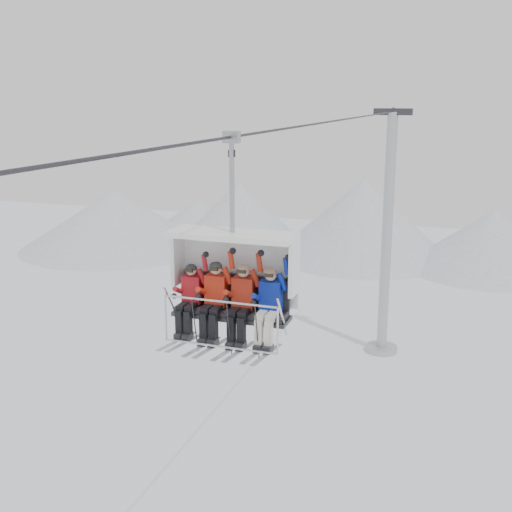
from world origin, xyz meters
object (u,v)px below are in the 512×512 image
(skier_far_left, at_px, (190,297))
(lift_tower_right, at_px, (386,252))
(skier_center_left, at_px, (215,297))
(skier_far_right, at_px, (269,304))
(chairlift_carrier, at_px, (235,272))
(skier_center_right, at_px, (242,300))

(skier_far_left, bearing_deg, lift_tower_right, 87.97)
(skier_center_left, height_order, skier_far_right, skier_center_left)
(skier_far_left, bearing_deg, chairlift_carrier, 20.68)
(skier_far_left, distance_m, skier_far_right, 1.64)
(skier_far_left, xyz_separation_m, skier_far_right, (1.64, 0.01, 0.03))
(lift_tower_right, relative_size, skier_far_right, 7.99)
(chairlift_carrier, distance_m, skier_far_left, 1.03)
(lift_tower_right, distance_m, skier_far_right, 24.00)
(chairlift_carrier, distance_m, skier_center_left, 0.64)
(skier_center_right, bearing_deg, skier_center_left, 180.00)
(skier_far_left, height_order, skier_center_left, skier_center_left)
(lift_tower_right, relative_size, skier_center_right, 7.99)
(lift_tower_right, xyz_separation_m, skier_far_right, (0.80, -23.57, 4.43))
(chairlift_carrier, height_order, skier_far_left, chairlift_carrier)
(skier_center_left, relative_size, skier_far_right, 1.00)
(chairlift_carrier, distance_m, skier_far_right, 0.99)
(lift_tower_right, bearing_deg, skier_center_left, -90.76)
(skier_center_left, distance_m, skier_center_right, 0.57)
(chairlift_carrier, relative_size, skier_far_left, 2.36)
(skier_far_left, height_order, skier_center_right, skier_center_right)
(lift_tower_right, xyz_separation_m, skier_far_left, (-0.83, -23.58, 4.40))
(skier_far_right, bearing_deg, skier_center_left, 179.81)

